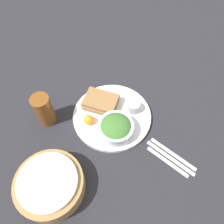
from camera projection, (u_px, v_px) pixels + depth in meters
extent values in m
plane|color=#232328|center=(112.00, 117.00, 0.83)|extent=(4.00, 4.00, 0.00)
cylinder|color=silver|center=(112.00, 116.00, 0.83)|extent=(0.29, 0.29, 0.02)
cube|color=olive|center=(101.00, 104.00, 0.84)|extent=(0.14, 0.12, 0.02)
cube|color=silver|center=(101.00, 102.00, 0.83)|extent=(0.14, 0.11, 0.01)
cube|color=olive|center=(101.00, 100.00, 0.82)|extent=(0.14, 0.12, 0.02)
cylinder|color=silver|center=(116.00, 129.00, 0.76)|extent=(0.13, 0.13, 0.04)
ellipsoid|color=#3D702D|center=(116.00, 127.00, 0.75)|extent=(0.12, 0.12, 0.06)
cylinder|color=#B7B7BC|center=(134.00, 107.00, 0.81)|extent=(0.05, 0.05, 0.04)
sphere|color=orange|center=(89.00, 120.00, 0.79)|extent=(0.04, 0.04, 0.04)
cylinder|color=brown|center=(44.00, 110.00, 0.77)|extent=(0.06, 0.06, 0.13)
cylinder|color=#997547|center=(50.00, 185.00, 0.66)|extent=(0.21, 0.21, 0.06)
cylinder|color=white|center=(47.00, 181.00, 0.63)|extent=(0.18, 0.18, 0.01)
cube|color=silver|center=(173.00, 154.00, 0.75)|extent=(0.18, 0.02, 0.01)
cube|color=silver|center=(170.00, 158.00, 0.74)|extent=(0.19, 0.02, 0.01)
cube|color=silver|center=(167.00, 162.00, 0.73)|extent=(0.16, 0.02, 0.01)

